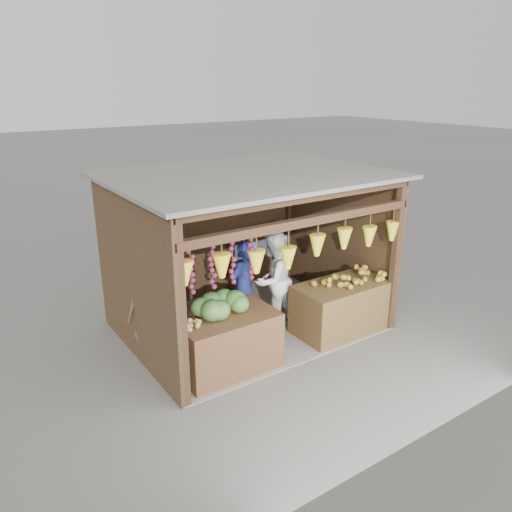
{
  "coord_description": "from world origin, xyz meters",
  "views": [
    {
      "loc": [
        -4.28,
        -6.54,
        4.03
      ],
      "look_at": [
        0.08,
        -0.1,
        1.29
      ],
      "focal_mm": 35.0,
      "sensor_mm": 36.0,
      "label": 1
    }
  ],
  "objects_px": {
    "counter_right": "(342,307)",
    "man_standing": "(243,289)",
    "woman_standing": "(273,280)",
    "vendor_seated": "(144,311)",
    "counter_left": "(227,343)"
  },
  "relations": [
    {
      "from": "counter_left",
      "to": "vendor_seated",
      "type": "distance_m",
      "value": 1.36
    },
    {
      "from": "counter_right",
      "to": "man_standing",
      "type": "distance_m",
      "value": 1.7
    },
    {
      "from": "vendor_seated",
      "to": "woman_standing",
      "type": "bearing_deg",
      "value": 178.77
    },
    {
      "from": "man_standing",
      "to": "woman_standing",
      "type": "height_order",
      "value": "woman_standing"
    },
    {
      "from": "counter_right",
      "to": "man_standing",
      "type": "relative_size",
      "value": 0.99
    },
    {
      "from": "counter_right",
      "to": "woman_standing",
      "type": "height_order",
      "value": "woman_standing"
    },
    {
      "from": "woman_standing",
      "to": "counter_right",
      "type": "bearing_deg",
      "value": 123.03
    },
    {
      "from": "vendor_seated",
      "to": "counter_right",
      "type": "bearing_deg",
      "value": 166.32
    },
    {
      "from": "counter_right",
      "to": "man_standing",
      "type": "height_order",
      "value": "man_standing"
    },
    {
      "from": "counter_left",
      "to": "man_standing",
      "type": "xyz_separation_m",
      "value": [
        0.79,
        0.78,
        0.39
      ]
    },
    {
      "from": "vendor_seated",
      "to": "man_standing",
      "type": "bearing_deg",
      "value": 176.68
    },
    {
      "from": "counter_right",
      "to": "woman_standing",
      "type": "relative_size",
      "value": 0.96
    },
    {
      "from": "man_standing",
      "to": "woman_standing",
      "type": "bearing_deg",
      "value": 160.93
    },
    {
      "from": "man_standing",
      "to": "vendor_seated",
      "type": "relative_size",
      "value": 1.65
    },
    {
      "from": "counter_right",
      "to": "vendor_seated",
      "type": "distance_m",
      "value": 3.26
    }
  ]
}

